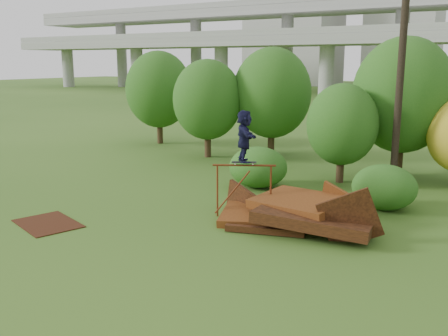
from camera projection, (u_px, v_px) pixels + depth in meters
The scene contains 16 objects.
ground at pixel (212, 238), 14.33m from camera, with size 240.00×240.00×0.00m, color #2D5116.
scrap_pile at pixel (297, 214), 15.21m from camera, with size 5.66×3.09×1.88m.
grind_rail at pixel (244, 181), 16.05m from camera, with size 1.82×1.01×1.74m.
skateboard at pixel (244, 162), 15.93m from camera, with size 0.80×0.56×0.08m.
skater at pixel (244, 136), 15.75m from camera, with size 1.54×0.49×1.66m, color black.
flat_plate at pixel (48, 223), 15.55m from camera, with size 2.15×1.53×0.03m, color #36190B.
tree_0 at pixel (207, 100), 25.89m from camera, with size 3.63×3.63×5.11m.
tree_1 at pixel (272, 93), 26.06m from camera, with size 4.12×4.12×5.73m.
tree_2 at pixel (342, 125), 20.44m from camera, with size 2.93×2.93×4.12m.
tree_3 at pixel (403, 95), 21.53m from camera, with size 4.36×4.36×6.05m.
tree_6 at pixel (159, 90), 30.27m from camera, with size 4.03×4.03×5.63m.
shrub_left at pixel (258, 167), 19.96m from camera, with size 2.37×2.19×1.64m, color #144813.
shrub_right at pixel (384, 187), 16.96m from camera, with size 2.19×2.01×1.55m, color #144813.
utility_pole at pixel (402, 60), 18.89m from camera, with size 1.40×0.28×9.91m.
building_left at pixel (296, 3), 109.49m from camera, with size 18.00×16.00×35.00m, color #9E9E99.
building_right at pixel (405, 18), 105.06m from camera, with size 14.00×14.00×28.00m, color #9E9E99.
Camera 1 is at (7.27, -11.49, 4.95)m, focal length 40.00 mm.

